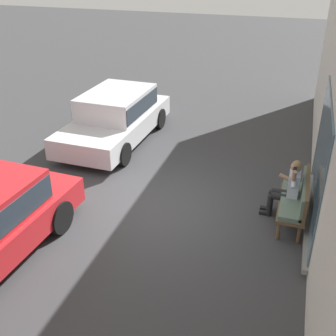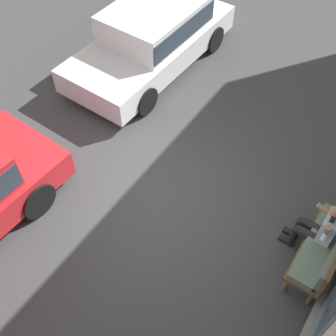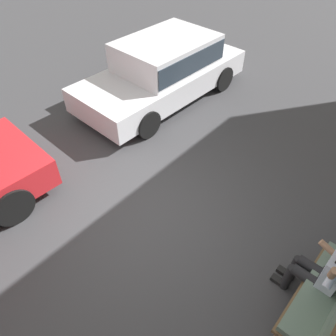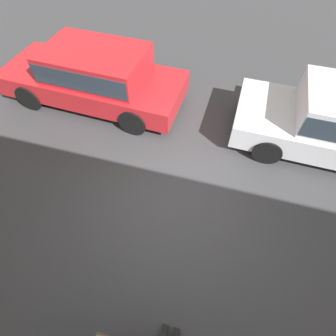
# 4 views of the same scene
# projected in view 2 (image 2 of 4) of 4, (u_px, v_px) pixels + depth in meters

# --- Properties ---
(ground_plane) EXTENTS (60.00, 60.00, 0.00)m
(ground_plane) POSITION_uv_depth(u_px,v_px,m) (160.00, 197.00, 7.70)
(ground_plane) COLOR #38383A
(bench) EXTENTS (1.60, 0.55, 1.00)m
(bench) POSITION_uv_depth(u_px,v_px,m) (329.00, 247.00, 6.43)
(bench) COLOR brown
(bench) RESTS_ON ground_plane
(person_on_phone) EXTENTS (0.73, 0.74, 1.33)m
(person_on_phone) POSITION_uv_depth(u_px,v_px,m) (321.00, 228.00, 6.49)
(person_on_phone) COLOR black
(person_on_phone) RESTS_ON ground_plane
(parked_car_near) EXTENTS (4.45, 2.04, 1.46)m
(parked_car_near) POSITION_uv_depth(u_px,v_px,m) (153.00, 35.00, 9.55)
(parked_car_near) COLOR silver
(parked_car_near) RESTS_ON ground_plane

